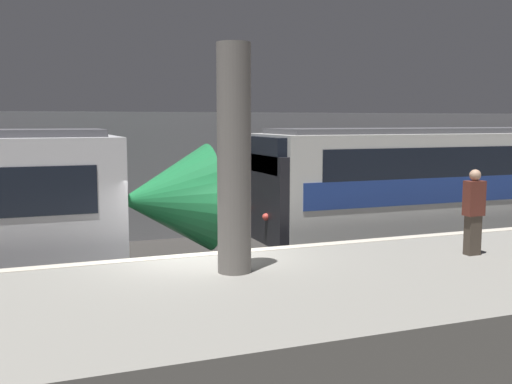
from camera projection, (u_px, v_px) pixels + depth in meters
name	position (u px, v px, depth m)	size (l,w,h in m)	color
ground_plane	(197.00, 306.00, 12.19)	(120.00, 120.00, 0.00)	#33302D
platform	(240.00, 320.00, 9.68)	(40.00, 5.28, 1.11)	gray
station_rear_barrier	(135.00, 177.00, 18.61)	(50.00, 0.15, 4.03)	#939399
support_pillar_near	(234.00, 160.00, 10.35)	(0.59, 0.59, 3.98)	slate
person_waiting	(474.00, 210.00, 11.82)	(0.38, 0.24, 1.71)	#473D33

